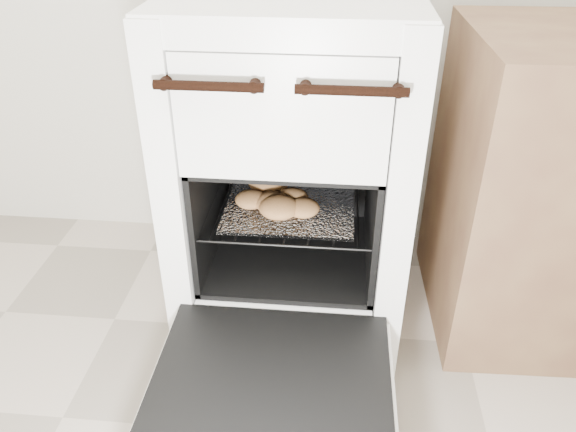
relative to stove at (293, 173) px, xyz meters
name	(u,v)px	position (x,y,z in m)	size (l,w,h in m)	color
stove	(293,173)	(0.00, 0.00, 0.00)	(0.58, 0.64, 0.88)	white
oven_door	(272,377)	(0.00, -0.49, -0.24)	(0.52, 0.40, 0.04)	black
oven_rack	(291,204)	(0.00, -0.06, -0.06)	(0.42, 0.40, 0.01)	black
foil_sheet	(290,206)	(0.00, -0.08, -0.05)	(0.33, 0.29, 0.01)	white
baked_rolls	(276,197)	(-0.04, -0.08, -0.03)	(0.23, 0.24, 0.05)	#BA854A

